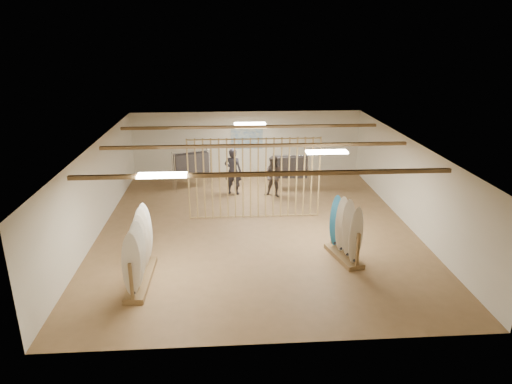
{
  "coord_description": "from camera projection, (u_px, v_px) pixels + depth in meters",
  "views": [
    {
      "loc": [
        -0.93,
        -13.75,
        6.02
      ],
      "look_at": [
        0.0,
        0.0,
        1.2
      ],
      "focal_mm": 32.0,
      "sensor_mm": 36.0,
      "label": 1
    }
  ],
  "objects": [
    {
      "name": "shopper_b",
      "position": [
        274.0,
        174.0,
        17.43
      ],
      "size": [
        1.08,
        0.98,
        1.83
      ],
      "primitive_type": "imported",
      "rotation": [
        0.0,
        0.0,
        -0.4
      ],
      "color": "#3E3430",
      "rests_on": "floor"
    },
    {
      "name": "wall_right",
      "position": [
        409.0,
        183.0,
        14.85
      ],
      "size": [
        0.0,
        12.0,
        12.0
      ],
      "primitive_type": "plane",
      "rotation": [
        1.57,
        0.0,
        -1.57
      ],
      "color": "white",
      "rests_on": "ground"
    },
    {
      "name": "shopper_a",
      "position": [
        233.0,
        168.0,
        17.7
      ],
      "size": [
        0.88,
        0.71,
        2.09
      ],
      "primitive_type": "imported",
      "rotation": [
        0.0,
        0.0,
        2.86
      ],
      "color": "#25232A",
      "rests_on": "floor"
    },
    {
      "name": "bamboo_partition",
      "position": [
        254.0,
        179.0,
        15.29
      ],
      "size": [
        4.45,
        0.05,
        2.78
      ],
      "color": "tan",
      "rests_on": "ground"
    },
    {
      "name": "clothing_rack_a",
      "position": [
        191.0,
        164.0,
        18.31
      ],
      "size": [
        1.41,
        0.84,
        1.58
      ],
      "rotation": [
        0.0,
        0.0,
        0.37
      ],
      "color": "silver",
      "rests_on": "floor"
    },
    {
      "name": "light_panels",
      "position": [
        256.0,
        145.0,
        14.09
      ],
      "size": [
        1.2,
        0.35,
        0.06
      ],
      "primitive_type": "cube",
      "color": "white",
      "rests_on": "ground"
    },
    {
      "name": "rack_left",
      "position": [
        140.0,
        260.0,
        11.49
      ],
      "size": [
        0.51,
        2.21,
        1.77
      ],
      "rotation": [
        0.0,
        0.0,
        -0.01
      ],
      "color": "olive",
      "rests_on": "floor"
    },
    {
      "name": "floor",
      "position": [
        256.0,
        226.0,
        14.99
      ],
      "size": [
        12.0,
        12.0,
        0.0
      ],
      "primitive_type": "plane",
      "color": "olive",
      "rests_on": "ground"
    },
    {
      "name": "clothing_rack_b",
      "position": [
        291.0,
        167.0,
        18.14
      ],
      "size": [
        1.4,
        0.43,
        1.5
      ],
      "rotation": [
        0.0,
        0.0,
        -0.06
      ],
      "color": "silver",
      "rests_on": "floor"
    },
    {
      "name": "ceiling",
      "position": [
        256.0,
        143.0,
        14.07
      ],
      "size": [
        12.0,
        12.0,
        0.0
      ],
      "primitive_type": "plane",
      "rotation": [
        3.14,
        0.0,
        0.0
      ],
      "color": "gray",
      "rests_on": "ground"
    },
    {
      "name": "rack_right",
      "position": [
        345.0,
        239.0,
        12.69
      ],
      "size": [
        0.85,
        1.6,
        1.78
      ],
      "rotation": [
        0.0,
        0.0,
        0.25
      ],
      "color": "olive",
      "rests_on": "floor"
    },
    {
      "name": "wall_front",
      "position": [
        277.0,
        284.0,
        8.88
      ],
      "size": [
        12.0,
        0.0,
        12.0
      ],
      "primitive_type": "plane",
      "rotation": [
        -1.57,
        0.0,
        0.0
      ],
      "color": "white",
      "rests_on": "ground"
    },
    {
      "name": "ceiling_slats",
      "position": [
        256.0,
        146.0,
        14.1
      ],
      "size": [
        9.5,
        6.12,
        0.1
      ],
      "primitive_type": "cube",
      "color": "olive",
      "rests_on": "ground"
    },
    {
      "name": "wall_back",
      "position": [
        247.0,
        143.0,
        20.18
      ],
      "size": [
        12.0,
        0.0,
        12.0
      ],
      "primitive_type": "plane",
      "rotation": [
        1.57,
        0.0,
        0.0
      ],
      "color": "white",
      "rests_on": "ground"
    },
    {
      "name": "wall_left",
      "position": [
        96.0,
        190.0,
        14.21
      ],
      "size": [
        0.0,
        12.0,
        12.0
      ],
      "primitive_type": "plane",
      "rotation": [
        1.57,
        0.0,
        1.57
      ],
      "color": "white",
      "rests_on": "ground"
    },
    {
      "name": "poster",
      "position": [
        247.0,
        139.0,
        20.1
      ],
      "size": [
        1.4,
        0.03,
        0.9
      ],
      "primitive_type": "cube",
      "color": "#3571BA",
      "rests_on": "ground"
    }
  ]
}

